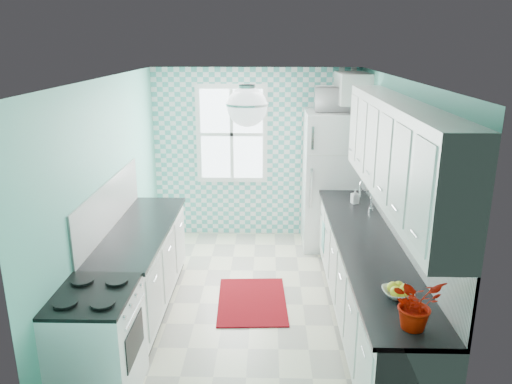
{
  "coord_description": "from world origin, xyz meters",
  "views": [
    {
      "loc": [
        0.18,
        -5.02,
        2.85
      ],
      "look_at": [
        0.05,
        0.25,
        1.25
      ],
      "focal_mm": 35.0,
      "sensor_mm": 36.0,
      "label": 1
    }
  ],
  "objects_px": {
    "stove": "(98,344)",
    "potted_plant": "(416,303)",
    "sink": "(355,213)",
    "microwave": "(337,99)",
    "fruit_bowl": "(398,293)",
    "ceiling_light": "(247,106)",
    "fridge": "(334,180)"
  },
  "relations": [
    {
      "from": "stove",
      "to": "potted_plant",
      "type": "bearing_deg",
      "value": -13.75
    },
    {
      "from": "fridge",
      "to": "stove",
      "type": "xyz_separation_m",
      "value": [
        -2.31,
        -3.31,
        -0.48
      ]
    },
    {
      "from": "sink",
      "to": "microwave",
      "type": "relative_size",
      "value": 0.89
    },
    {
      "from": "ceiling_light",
      "to": "potted_plant",
      "type": "xyz_separation_m",
      "value": [
        1.2,
        -1.15,
        -1.2
      ]
    },
    {
      "from": "sink",
      "to": "microwave",
      "type": "bearing_deg",
      "value": 93.79
    },
    {
      "from": "potted_plant",
      "to": "microwave",
      "type": "xyz_separation_m",
      "value": [
        -0.09,
        3.74,
        0.98
      ]
    },
    {
      "from": "potted_plant",
      "to": "ceiling_light",
      "type": "bearing_deg",
      "value": 136.16
    },
    {
      "from": "ceiling_light",
      "to": "potted_plant",
      "type": "distance_m",
      "value": 2.05
    },
    {
      "from": "ceiling_light",
      "to": "stove",
      "type": "bearing_deg",
      "value": -148.68
    },
    {
      "from": "fridge",
      "to": "stove",
      "type": "distance_m",
      "value": 4.07
    },
    {
      "from": "fruit_bowl",
      "to": "microwave",
      "type": "relative_size",
      "value": 0.4
    },
    {
      "from": "fruit_bowl",
      "to": "sink",
      "type": "bearing_deg",
      "value": 89.89
    },
    {
      "from": "fruit_bowl",
      "to": "microwave",
      "type": "height_order",
      "value": "microwave"
    },
    {
      "from": "ceiling_light",
      "to": "stove",
      "type": "relative_size",
      "value": 0.38
    },
    {
      "from": "fridge",
      "to": "stove",
      "type": "relative_size",
      "value": 2.09
    },
    {
      "from": "stove",
      "to": "sink",
      "type": "bearing_deg",
      "value": 36.37
    },
    {
      "from": "sink",
      "to": "microwave",
      "type": "height_order",
      "value": "microwave"
    },
    {
      "from": "potted_plant",
      "to": "fridge",
      "type": "bearing_deg",
      "value": 91.38
    },
    {
      "from": "stove",
      "to": "microwave",
      "type": "relative_size",
      "value": 1.56
    },
    {
      "from": "microwave",
      "to": "stove",
      "type": "bearing_deg",
      "value": 58.02
    },
    {
      "from": "sink",
      "to": "fruit_bowl",
      "type": "relative_size",
      "value": 2.21
    },
    {
      "from": "stove",
      "to": "potted_plant",
      "type": "xyz_separation_m",
      "value": [
        2.4,
        -0.42,
        0.64
      ]
    },
    {
      "from": "stove",
      "to": "microwave",
      "type": "distance_m",
      "value": 4.35
    },
    {
      "from": "ceiling_light",
      "to": "stove",
      "type": "distance_m",
      "value": 2.31
    },
    {
      "from": "fridge",
      "to": "sink",
      "type": "distance_m",
      "value": 1.29
    },
    {
      "from": "sink",
      "to": "fridge",
      "type": "bearing_deg",
      "value": 93.8
    },
    {
      "from": "microwave",
      "to": "sink",
      "type": "bearing_deg",
      "value": 97.05
    },
    {
      "from": "stove",
      "to": "sink",
      "type": "height_order",
      "value": "sink"
    },
    {
      "from": "ceiling_light",
      "to": "stove",
      "type": "height_order",
      "value": "ceiling_light"
    },
    {
      "from": "sink",
      "to": "ceiling_light",
      "type": "bearing_deg",
      "value": -133.27
    },
    {
      "from": "ceiling_light",
      "to": "fridge",
      "type": "bearing_deg",
      "value": 66.76
    },
    {
      "from": "fridge",
      "to": "fruit_bowl",
      "type": "height_order",
      "value": "fridge"
    }
  ]
}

